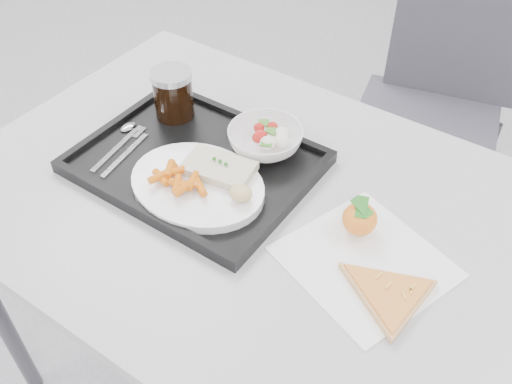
{
  "coord_description": "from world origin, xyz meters",
  "views": [
    {
      "loc": [
        0.42,
        -0.34,
        1.51
      ],
      "look_at": [
        -0.02,
        0.3,
        0.77
      ],
      "focal_mm": 40.0,
      "sensor_mm": 36.0,
      "label": 1
    }
  ],
  "objects_px": {
    "chair": "(440,91)",
    "tangerine": "(360,219)",
    "tray": "(196,163)",
    "pizza_slice": "(389,294)",
    "dinner_plate": "(197,185)",
    "cola_glass": "(173,93)",
    "table": "(263,227)",
    "salad_bowl": "(265,139)"
  },
  "relations": [
    {
      "from": "chair",
      "to": "tangerine",
      "type": "height_order",
      "value": "chair"
    },
    {
      "from": "tray",
      "to": "pizza_slice",
      "type": "xyz_separation_m",
      "value": [
        0.46,
        -0.08,
        0.0
      ]
    },
    {
      "from": "chair",
      "to": "dinner_plate",
      "type": "bearing_deg",
      "value": -100.38
    },
    {
      "from": "tray",
      "to": "pizza_slice",
      "type": "distance_m",
      "value": 0.46
    },
    {
      "from": "cola_glass",
      "to": "tangerine",
      "type": "distance_m",
      "value": 0.49
    },
    {
      "from": "tangerine",
      "to": "pizza_slice",
      "type": "relative_size",
      "value": 0.32
    },
    {
      "from": "tray",
      "to": "chair",
      "type": "bearing_deg",
      "value": 75.55
    },
    {
      "from": "pizza_slice",
      "to": "tray",
      "type": "bearing_deg",
      "value": 170.59
    },
    {
      "from": "table",
      "to": "pizza_slice",
      "type": "relative_size",
      "value": 5.69
    },
    {
      "from": "table",
      "to": "tray",
      "type": "height_order",
      "value": "tray"
    },
    {
      "from": "chair",
      "to": "salad_bowl",
      "type": "xyz_separation_m",
      "value": [
        -0.13,
        -0.76,
        0.25
      ]
    },
    {
      "from": "chair",
      "to": "tray",
      "type": "distance_m",
      "value": 0.92
    },
    {
      "from": "tangerine",
      "to": "salad_bowl",
      "type": "bearing_deg",
      "value": 161.33
    },
    {
      "from": "table",
      "to": "salad_bowl",
      "type": "relative_size",
      "value": 7.89
    },
    {
      "from": "tray",
      "to": "cola_glass",
      "type": "xyz_separation_m",
      "value": [
        -0.14,
        0.1,
        0.06
      ]
    },
    {
      "from": "dinner_plate",
      "to": "pizza_slice",
      "type": "height_order",
      "value": "dinner_plate"
    },
    {
      "from": "cola_glass",
      "to": "pizza_slice",
      "type": "height_order",
      "value": "cola_glass"
    },
    {
      "from": "dinner_plate",
      "to": "tangerine",
      "type": "height_order",
      "value": "tangerine"
    },
    {
      "from": "table",
      "to": "dinner_plate",
      "type": "distance_m",
      "value": 0.16
    },
    {
      "from": "chair",
      "to": "pizza_slice",
      "type": "xyz_separation_m",
      "value": [
        0.23,
        -0.94,
        0.22
      ]
    },
    {
      "from": "cola_glass",
      "to": "pizza_slice",
      "type": "xyz_separation_m",
      "value": [
        0.59,
        -0.17,
        -0.06
      ]
    },
    {
      "from": "salad_bowl",
      "to": "pizza_slice",
      "type": "relative_size",
      "value": 0.72
    },
    {
      "from": "tangerine",
      "to": "cola_glass",
      "type": "bearing_deg",
      "value": 171.5
    },
    {
      "from": "tray",
      "to": "salad_bowl",
      "type": "bearing_deg",
      "value": 50.53
    },
    {
      "from": "tray",
      "to": "dinner_plate",
      "type": "height_order",
      "value": "dinner_plate"
    },
    {
      "from": "table",
      "to": "dinner_plate",
      "type": "relative_size",
      "value": 4.44
    },
    {
      "from": "tangerine",
      "to": "table",
      "type": "bearing_deg",
      "value": -169.54
    },
    {
      "from": "salad_bowl",
      "to": "cola_glass",
      "type": "distance_m",
      "value": 0.23
    },
    {
      "from": "table",
      "to": "chair",
      "type": "distance_m",
      "value": 0.89
    },
    {
      "from": "tray",
      "to": "salad_bowl",
      "type": "xyz_separation_m",
      "value": [
        0.09,
        0.11,
        0.03
      ]
    },
    {
      "from": "tangerine",
      "to": "pizza_slice",
      "type": "bearing_deg",
      "value": -43.39
    },
    {
      "from": "chair",
      "to": "cola_glass",
      "type": "height_order",
      "value": "chair"
    },
    {
      "from": "table",
      "to": "tangerine",
      "type": "distance_m",
      "value": 0.21
    },
    {
      "from": "chair",
      "to": "pizza_slice",
      "type": "height_order",
      "value": "chair"
    },
    {
      "from": "tray",
      "to": "pizza_slice",
      "type": "bearing_deg",
      "value": -9.41
    },
    {
      "from": "tray",
      "to": "dinner_plate",
      "type": "distance_m",
      "value": 0.08
    },
    {
      "from": "cola_glass",
      "to": "chair",
      "type": "bearing_deg",
      "value": 64.96
    },
    {
      "from": "dinner_plate",
      "to": "pizza_slice",
      "type": "bearing_deg",
      "value": -2.2
    },
    {
      "from": "table",
      "to": "chair",
      "type": "relative_size",
      "value": 1.29
    },
    {
      "from": "cola_glass",
      "to": "pizza_slice",
      "type": "relative_size",
      "value": 0.51
    },
    {
      "from": "salad_bowl",
      "to": "pizza_slice",
      "type": "bearing_deg",
      "value": -27.26
    },
    {
      "from": "cola_glass",
      "to": "table",
      "type": "bearing_deg",
      "value": -19.12
    }
  ]
}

